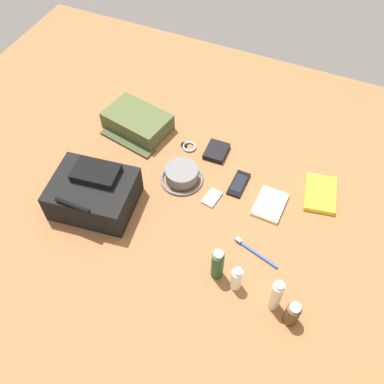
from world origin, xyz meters
TOP-DOWN VIEW (x-y plane):
  - ground_plane at (0.00, 0.00)m, footprint 2.64×2.02m
  - backpack at (0.34, 0.18)m, footprint 0.34×0.29m
  - toiletry_pouch at (0.38, -0.26)m, footprint 0.31×0.27m
  - bucket_hat at (0.08, -0.07)m, footprint 0.18×0.18m
  - cologne_bottle at (-0.50, 0.33)m, footprint 0.05×0.05m
  - lotion_bottle at (-0.43, 0.30)m, footprint 0.04×0.04m
  - toothpaste_tube at (-0.29, 0.29)m, footprint 0.04×0.04m
  - shampoo_bottle at (-0.21, 0.27)m, footprint 0.04×0.04m
  - paperback_novel at (-0.47, -0.22)m, footprint 0.15×0.20m
  - cell_phone at (-0.15, -0.14)m, footprint 0.06×0.13m
  - media_player at (-0.07, -0.03)m, footprint 0.06×0.09m
  - wristwatch at (0.12, -0.25)m, footprint 0.07×0.06m
  - toothbrush at (-0.31, 0.14)m, footprint 0.18×0.06m
  - wallet at (-0.00, -0.26)m, footprint 0.09×0.11m
  - notepad at (-0.30, -0.09)m, footprint 0.11×0.15m

SIDE VIEW (x-z plane):
  - ground_plane at x=0.00m, z-range -0.02..0.00m
  - media_player at x=-0.07m, z-range 0.00..0.01m
  - wristwatch at x=0.12m, z-range 0.00..0.01m
  - toothbrush at x=-0.31m, z-range 0.00..0.02m
  - cell_phone at x=-0.15m, z-range 0.00..0.01m
  - notepad at x=-0.30m, z-range 0.00..0.02m
  - paperback_novel at x=-0.47m, z-range 0.00..0.02m
  - wallet at x=0.00m, z-range 0.00..0.02m
  - bucket_hat at x=0.08m, z-range 0.00..0.06m
  - toiletry_pouch at x=0.38m, z-range 0.00..0.08m
  - cologne_bottle at x=-0.50m, z-range 0.00..0.10m
  - toothpaste_tube at x=-0.29m, z-range 0.00..0.11m
  - backpack at x=0.34m, z-range -0.01..0.15m
  - shampoo_bottle at x=-0.21m, z-range 0.00..0.15m
  - lotion_bottle at x=-0.43m, z-range 0.00..0.16m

